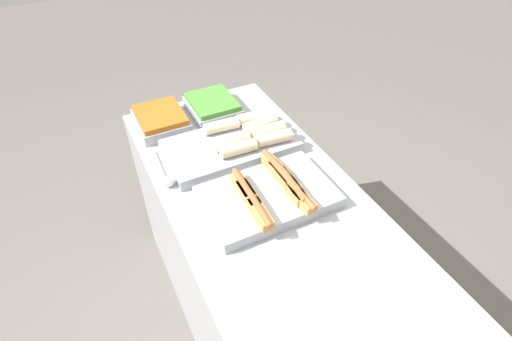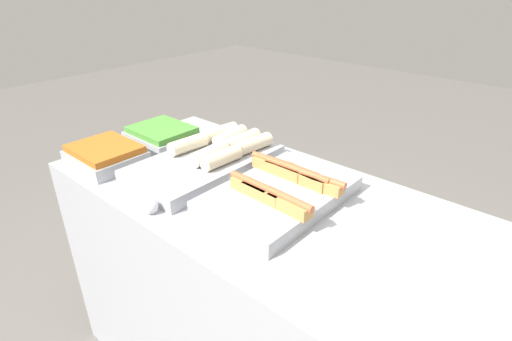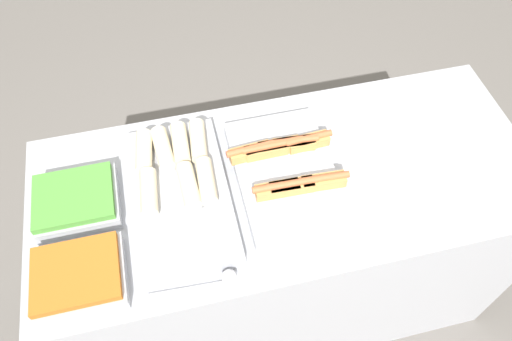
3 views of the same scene
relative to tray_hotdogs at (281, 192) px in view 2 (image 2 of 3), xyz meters
name	(u,v)px [view 2 (image 2 of 3)]	position (x,y,z in m)	size (l,w,h in m)	color
counter	(278,310)	(0.01, -0.01, -0.50)	(1.70, 0.73, 0.93)	#A8AAB2
tray_hotdogs	(281,192)	(0.00, 0.00, 0.00)	(0.36, 0.49, 0.10)	#A8AAB2
tray_wraps	(210,158)	(-0.35, 0.02, 0.00)	(0.31, 0.56, 0.10)	#A8AAB2
tray_side_front	(106,155)	(-0.67, -0.22, 0.00)	(0.26, 0.22, 0.07)	#A8AAB2
tray_side_back	(162,136)	(-0.67, 0.04, 0.00)	(0.26, 0.22, 0.07)	#A8AAB2
serving_spoon_near	(146,205)	(-0.28, -0.31, -0.02)	(0.26, 0.05, 0.05)	silver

